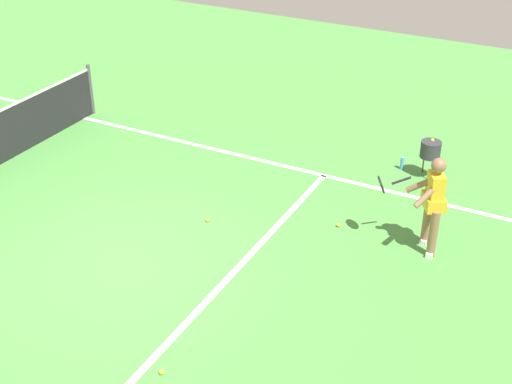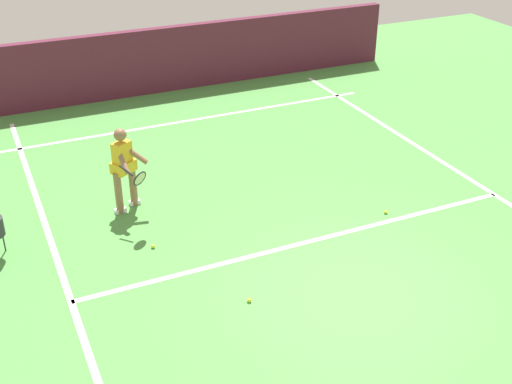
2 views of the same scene
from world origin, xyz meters
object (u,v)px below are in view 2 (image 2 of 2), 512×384
object	(u,v)px
tennis_ball_far	(153,246)
tennis_ball_near	(386,212)
tennis_player	(124,167)
tennis_ball_mid	(249,300)

from	to	relation	value
tennis_ball_far	tennis_ball_near	bearing A→B (deg)	171.15
tennis_player	tennis_ball_far	bearing A→B (deg)	91.32
tennis_player	tennis_ball_mid	size ratio (longest dim) A/B	23.48
tennis_ball_near	tennis_ball_far	size ratio (longest dim) A/B	1.00
tennis_ball_mid	tennis_ball_far	distance (m)	2.12
tennis_player	tennis_ball_mid	bearing A→B (deg)	104.87
tennis_player	tennis_ball_mid	world-z (taller)	tennis_player
tennis_player	tennis_ball_near	size ratio (longest dim) A/B	23.48
tennis_player	tennis_ball_far	world-z (taller)	tennis_player
tennis_player	tennis_ball_mid	distance (m)	3.55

